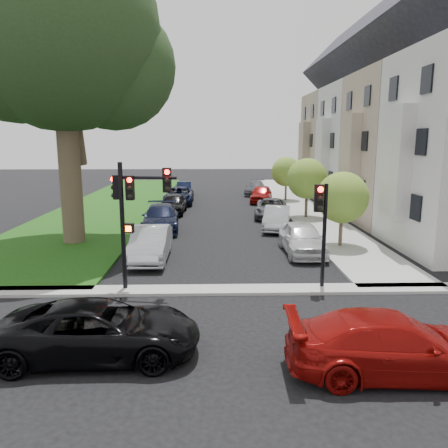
{
  "coord_description": "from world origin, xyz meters",
  "views": [
    {
      "loc": [
        -0.47,
        -13.59,
        5.64
      ],
      "look_at": [
        0.0,
        5.0,
        2.0
      ],
      "focal_mm": 35.0,
      "sensor_mm": 36.0,
      "label": 1
    }
  ],
  "objects_px": {
    "car_cross_near": "(99,330)",
    "car_parked_7": "(173,204)",
    "small_tree_b": "(307,179)",
    "car_parked_8": "(179,196)",
    "small_tree_c": "(286,172)",
    "car_parked_5": "(151,244)",
    "car_parked_3": "(261,194)",
    "car_parked_6": "(161,218)",
    "small_tree_a": "(342,198)",
    "eucalyptus": "(59,31)",
    "car_parked_2": "(271,208)",
    "traffic_signal_secondary": "(321,217)",
    "car_parked_9": "(184,188)",
    "car_parked_0": "(302,238)",
    "car_parked_4": "(255,188)",
    "car_parked_1": "(277,218)",
    "car_cross_far": "(393,345)",
    "traffic_signal_main": "(132,203)"
  },
  "relations": [
    {
      "from": "car_parked_5",
      "to": "car_parked_9",
      "type": "distance_m",
      "value": 24.31
    },
    {
      "from": "car_cross_near",
      "to": "car_parked_6",
      "type": "height_order",
      "value": "car_parked_6"
    },
    {
      "from": "car_parked_6",
      "to": "car_parked_9",
      "type": "height_order",
      "value": "car_parked_6"
    },
    {
      "from": "car_parked_3",
      "to": "car_parked_5",
      "type": "bearing_deg",
      "value": -101.32
    },
    {
      "from": "car_parked_4",
      "to": "car_parked_9",
      "type": "bearing_deg",
      "value": -170.67
    },
    {
      "from": "car_parked_5",
      "to": "car_parked_4",
      "type": "bearing_deg",
      "value": 73.11
    },
    {
      "from": "car_parked_0",
      "to": "car_parked_6",
      "type": "distance_m",
      "value": 9.68
    },
    {
      "from": "small_tree_b",
      "to": "car_parked_4",
      "type": "distance_m",
      "value": 13.98
    },
    {
      "from": "car_parked_3",
      "to": "car_parked_4",
      "type": "relative_size",
      "value": 0.94
    },
    {
      "from": "traffic_signal_secondary",
      "to": "car_parked_9",
      "type": "height_order",
      "value": "traffic_signal_secondary"
    },
    {
      "from": "car_cross_near",
      "to": "car_parked_8",
      "type": "relative_size",
      "value": 0.99
    },
    {
      "from": "car_parked_4",
      "to": "traffic_signal_main",
      "type": "bearing_deg",
      "value": -94.72
    },
    {
      "from": "small_tree_a",
      "to": "car_parked_7",
      "type": "distance_m",
      "value": 14.78
    },
    {
      "from": "car_cross_near",
      "to": "car_parked_7",
      "type": "height_order",
      "value": "car_parked_7"
    },
    {
      "from": "small_tree_b",
      "to": "car_parked_9",
      "type": "distance_m",
      "value": 16.84
    },
    {
      "from": "car_parked_2",
      "to": "small_tree_b",
      "type": "bearing_deg",
      "value": -4.11
    },
    {
      "from": "small_tree_a",
      "to": "car_parked_3",
      "type": "height_order",
      "value": "small_tree_a"
    },
    {
      "from": "car_cross_near",
      "to": "car_parked_9",
      "type": "relative_size",
      "value": 1.29
    },
    {
      "from": "car_parked_0",
      "to": "car_parked_8",
      "type": "relative_size",
      "value": 0.87
    },
    {
      "from": "small_tree_c",
      "to": "small_tree_b",
      "type": "bearing_deg",
      "value": -90.0
    },
    {
      "from": "small_tree_c",
      "to": "car_parked_5",
      "type": "distance_m",
      "value": 21.91
    },
    {
      "from": "small_tree_c",
      "to": "car_parked_4",
      "type": "bearing_deg",
      "value": 116.71
    },
    {
      "from": "car_parked_4",
      "to": "traffic_signal_secondary",
      "type": "bearing_deg",
      "value": -81.05
    },
    {
      "from": "eucalyptus",
      "to": "car_parked_3",
      "type": "xyz_separation_m",
      "value": [
        12.01,
        15.41,
        -10.15
      ]
    },
    {
      "from": "small_tree_a",
      "to": "car_parked_9",
      "type": "relative_size",
      "value": 0.99
    },
    {
      "from": "car_parked_1",
      "to": "car_parked_5",
      "type": "height_order",
      "value": "car_parked_5"
    },
    {
      "from": "car_parked_2",
      "to": "car_parked_5",
      "type": "bearing_deg",
      "value": -113.72
    },
    {
      "from": "car_cross_far",
      "to": "car_parked_6",
      "type": "relative_size",
      "value": 0.95
    },
    {
      "from": "eucalyptus",
      "to": "car_parked_7",
      "type": "xyz_separation_m",
      "value": [
        4.62,
        9.65,
        -10.16
      ]
    },
    {
      "from": "small_tree_c",
      "to": "car_parked_1",
      "type": "distance_m",
      "value": 13.12
    },
    {
      "from": "car_parked_4",
      "to": "small_tree_a",
      "type": "bearing_deg",
      "value": -74.36
    },
    {
      "from": "car_parked_0",
      "to": "car_parked_3",
      "type": "xyz_separation_m",
      "value": [
        -0.08,
        17.88,
        -0.02
      ]
    },
    {
      "from": "car_parked_6",
      "to": "car_parked_8",
      "type": "xyz_separation_m",
      "value": [
        0.28,
        11.27,
        -0.05
      ]
    },
    {
      "from": "car_parked_2",
      "to": "car_parked_6",
      "type": "distance_m",
      "value": 8.71
    },
    {
      "from": "car_cross_near",
      "to": "car_parked_7",
      "type": "xyz_separation_m",
      "value": [
        -0.06,
        22.38,
        0.04
      ]
    },
    {
      "from": "small_tree_b",
      "to": "car_parked_8",
      "type": "bearing_deg",
      "value": 142.48
    },
    {
      "from": "car_parked_3",
      "to": "car_parked_1",
      "type": "bearing_deg",
      "value": -81.71
    },
    {
      "from": "eucalyptus",
      "to": "car_parked_2",
      "type": "distance_m",
      "value": 17.54
    },
    {
      "from": "car_parked_1",
      "to": "car_parked_7",
      "type": "bearing_deg",
      "value": 150.18
    },
    {
      "from": "traffic_signal_main",
      "to": "car_parked_2",
      "type": "relative_size",
      "value": 0.99
    },
    {
      "from": "small_tree_a",
      "to": "traffic_signal_main",
      "type": "xyz_separation_m",
      "value": [
        -9.62,
        -6.33,
        0.67
      ]
    },
    {
      "from": "traffic_signal_main",
      "to": "car_cross_far",
      "type": "distance_m",
      "value": 9.88
    },
    {
      "from": "car_cross_near",
      "to": "car_parked_3",
      "type": "distance_m",
      "value": 29.08
    },
    {
      "from": "car_parked_1",
      "to": "car_parked_4",
      "type": "distance_m",
      "value": 17.39
    },
    {
      "from": "car_parked_6",
      "to": "small_tree_a",
      "type": "bearing_deg",
      "value": -29.59
    },
    {
      "from": "small_tree_c",
      "to": "car_parked_7",
      "type": "bearing_deg",
      "value": -146.19
    },
    {
      "from": "small_tree_a",
      "to": "car_parked_2",
      "type": "distance_m",
      "value": 9.66
    },
    {
      "from": "car_parked_0",
      "to": "car_parked_9",
      "type": "xyz_separation_m",
      "value": [
        -7.37,
        23.36,
        -0.12
      ]
    },
    {
      "from": "small_tree_a",
      "to": "car_parked_8",
      "type": "xyz_separation_m",
      "value": [
        -9.67,
        15.99,
        -1.92
      ]
    },
    {
      "from": "car_cross_far",
      "to": "car_parked_0",
      "type": "xyz_separation_m",
      "value": [
        0.08,
        11.33,
        0.04
      ]
    }
  ]
}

